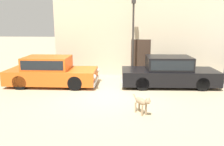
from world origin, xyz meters
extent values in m
plane|color=tan|center=(0.00, 0.00, 0.00)|extent=(80.00, 80.00, 0.00)
cube|color=#D15619|center=(-2.77, 1.27, 0.48)|extent=(4.30, 1.84, 0.67)
cube|color=#D15619|center=(-2.98, 1.27, 1.12)|extent=(2.16, 1.57, 0.61)
cube|color=black|center=(-2.98, 1.27, 1.13)|extent=(1.99, 1.59, 0.43)
cube|color=#999BA0|center=(-0.65, 1.30, 0.26)|extent=(0.14, 1.76, 0.20)
cube|color=#999BA0|center=(-4.89, 1.25, 0.26)|extent=(0.14, 1.76, 0.20)
sphere|color=silver|center=(-0.62, 2.01, 0.63)|extent=(0.20, 0.20, 0.20)
sphere|color=silver|center=(-0.61, 0.58, 0.63)|extent=(0.20, 0.20, 0.20)
cube|color=red|center=(-4.89, 2.02, 0.65)|extent=(0.04, 0.18, 0.18)
cube|color=red|center=(-4.88, 0.47, 0.65)|extent=(0.04, 0.18, 0.18)
cylinder|color=black|center=(-1.49, 2.08, 0.33)|extent=(0.67, 0.21, 0.67)
cylinder|color=black|center=(-1.47, 0.49, 0.33)|extent=(0.67, 0.21, 0.67)
cylinder|color=black|center=(-4.06, 2.05, 0.33)|extent=(0.67, 0.21, 0.67)
cylinder|color=black|center=(-4.04, 0.46, 0.33)|extent=(0.67, 0.21, 0.67)
cube|color=black|center=(2.90, 1.49, 0.49)|extent=(4.56, 1.87, 0.67)
cube|color=black|center=(2.86, 1.49, 1.14)|extent=(2.12, 1.54, 0.64)
cube|color=black|center=(2.86, 1.49, 1.15)|extent=(1.96, 1.56, 0.45)
cube|color=#999BA0|center=(5.13, 1.58, 0.26)|extent=(0.18, 1.67, 0.20)
cube|color=#999BA0|center=(0.68, 1.41, 0.26)|extent=(0.18, 1.67, 0.20)
sphere|color=silver|center=(5.14, 2.25, 0.64)|extent=(0.20, 0.20, 0.20)
sphere|color=silver|center=(5.19, 0.91, 0.64)|extent=(0.20, 0.20, 0.20)
cube|color=red|center=(0.65, 2.14, 0.65)|extent=(0.05, 0.18, 0.18)
cube|color=red|center=(0.70, 0.68, 0.65)|extent=(0.05, 0.18, 0.18)
cylinder|color=black|center=(4.23, 2.29, 0.31)|extent=(0.63, 0.22, 0.62)
cylinder|color=black|center=(4.28, 0.80, 0.31)|extent=(0.63, 0.22, 0.62)
cylinder|color=black|center=(1.53, 2.19, 0.31)|extent=(0.63, 0.22, 0.62)
cylinder|color=black|center=(1.58, 0.69, 0.31)|extent=(0.63, 0.22, 0.62)
cube|color=beige|center=(3.78, 6.48, 4.36)|extent=(14.18, 5.70, 8.71)
cube|color=#38281E|center=(1.66, 3.62, 1.05)|extent=(1.10, 0.02, 2.10)
cylinder|color=#997F60|center=(1.52, -2.15, 0.18)|extent=(0.06, 0.06, 0.36)
cylinder|color=#997F60|center=(1.39, -2.23, 0.18)|extent=(0.06, 0.06, 0.36)
cylinder|color=#997F60|center=(1.32, -1.85, 0.18)|extent=(0.06, 0.06, 0.36)
cylinder|color=#997F60|center=(1.19, -1.93, 0.18)|extent=(0.06, 0.06, 0.36)
ellipsoid|color=#997F60|center=(1.35, -2.04, 0.44)|extent=(0.49, 0.58, 0.23)
sphere|color=#997F60|center=(1.55, -2.33, 0.55)|extent=(0.19, 0.19, 0.19)
cone|color=#997F60|center=(1.61, -2.41, 0.53)|extent=(0.15, 0.15, 0.11)
cone|color=#997F60|center=(1.60, -2.29, 0.63)|extent=(0.09, 0.09, 0.09)
cone|color=#997F60|center=(1.51, -2.36, 0.63)|extent=(0.09, 0.09, 0.09)
cylinder|color=#997F60|center=(1.16, -1.75, 0.51)|extent=(0.13, 0.16, 0.18)
cylinder|color=#2D2B28|center=(1.17, 2.76, 1.99)|extent=(0.10, 0.10, 3.98)
cube|color=#2D2B28|center=(1.17, 2.76, 4.12)|extent=(0.22, 0.22, 0.28)
sphere|color=silver|center=(1.17, 2.76, 4.12)|extent=(0.18, 0.18, 0.18)
camera|label=1|loc=(0.86, -9.25, 3.01)|focal=36.10mm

